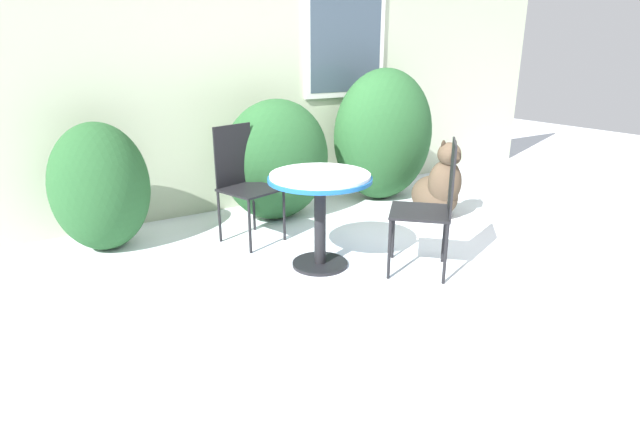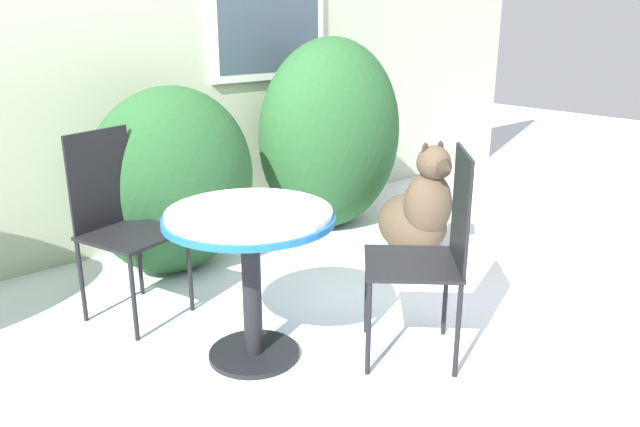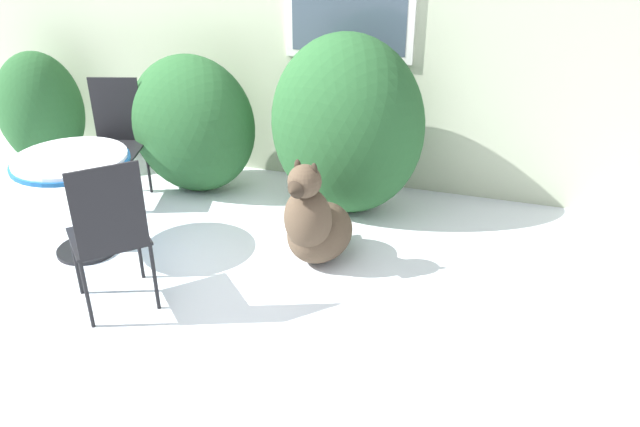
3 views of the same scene
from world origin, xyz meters
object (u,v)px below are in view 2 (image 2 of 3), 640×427
Objects in this scene: patio_chair_near_table at (120,218)px; dog at (418,213)px; patio_chair_far_side at (431,248)px; patio_table at (250,241)px.

patio_chair_near_table is 1.25× the size of dog.
patio_chair_near_table is at bearing 178.07° from dog.
patio_chair_far_side is 1.35m from dog.
patio_chair_near_table is 1.64m from patio_chair_far_side.
dog is at bearing 12.35° from patio_table.
patio_chair_near_table is 1.95m from dog.
patio_chair_far_side is 1.25× the size of dog.
dog is (1.63, 0.36, -0.30)m from patio_table.
patio_chair_far_side is at bearing -125.16° from dog.
patio_chair_near_table reaches higher than dog.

